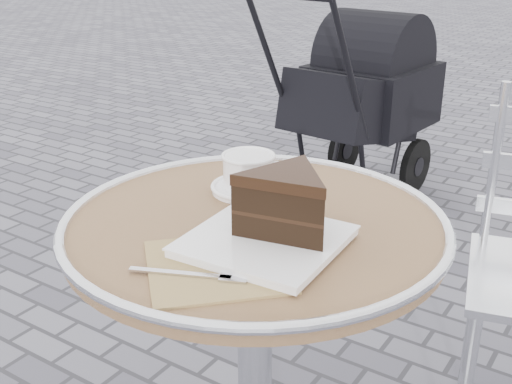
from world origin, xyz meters
The scene contains 4 objects.
cafe_table centered at (0.00, 0.00, 0.57)m, with size 0.72×0.72×0.74m.
cappuccino_set centered at (-0.09, 0.11, 0.77)m, with size 0.18×0.15×0.08m.
cake_plate_set centered at (0.09, -0.06, 0.79)m, with size 0.32×0.41×0.13m.
baby_stroller centered at (-0.62, 1.84, 0.46)m, with size 0.53×1.02×1.02m.
Camera 1 is at (0.60, -0.90, 1.23)m, focal length 45.00 mm.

